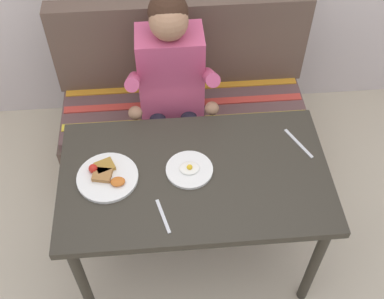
{
  "coord_description": "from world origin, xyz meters",
  "views": [
    {
      "loc": [
        -0.12,
        -1.27,
        2.41
      ],
      "look_at": [
        0.0,
        0.15,
        0.72
      ],
      "focal_mm": 44.76,
      "sensor_mm": 36.0,
      "label": 1
    }
  ],
  "objects": [
    {
      "name": "fork",
      "position": [
        -0.15,
        -0.21,
        0.73
      ],
      "size": [
        0.06,
        0.17,
        0.0
      ],
      "primitive_type": "cube",
      "rotation": [
        0.0,
        0.0,
        0.27
      ],
      "color": "silver",
      "rests_on": "table"
    },
    {
      "name": "ground_plane",
      "position": [
        0.0,
        0.0,
        0.0
      ],
      "size": [
        8.0,
        8.0,
        0.0
      ],
      "primitive_type": "plane",
      "color": "beige"
    },
    {
      "name": "couch",
      "position": [
        0.0,
        0.76,
        0.33
      ],
      "size": [
        1.44,
        0.56,
        1.0
      ],
      "color": "brown",
      "rests_on": "ground"
    },
    {
      "name": "plate_eggs",
      "position": [
        -0.02,
        0.02,
        0.74
      ],
      "size": [
        0.21,
        0.21,
        0.04
      ],
      "color": "white",
      "rests_on": "table"
    },
    {
      "name": "knife",
      "position": [
        0.5,
        0.14,
        0.73
      ],
      "size": [
        0.1,
        0.19,
        0.0
      ],
      "primitive_type": "cube",
      "rotation": [
        0.0,
        0.0,
        0.45
      ],
      "color": "silver",
      "rests_on": "table"
    },
    {
      "name": "person",
      "position": [
        -0.07,
        0.59,
        0.74
      ],
      "size": [
        0.45,
        0.61,
        1.21
      ],
      "color": "#BF4970",
      "rests_on": "ground"
    },
    {
      "name": "plate_breakfast",
      "position": [
        -0.39,
        0.01,
        0.74
      ],
      "size": [
        0.27,
        0.27,
        0.05
      ],
      "color": "white",
      "rests_on": "table"
    },
    {
      "name": "table",
      "position": [
        0.0,
        0.0,
        0.65
      ],
      "size": [
        1.2,
        0.7,
        0.73
      ],
      "color": "#302B22",
      "rests_on": "ground"
    }
  ]
}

